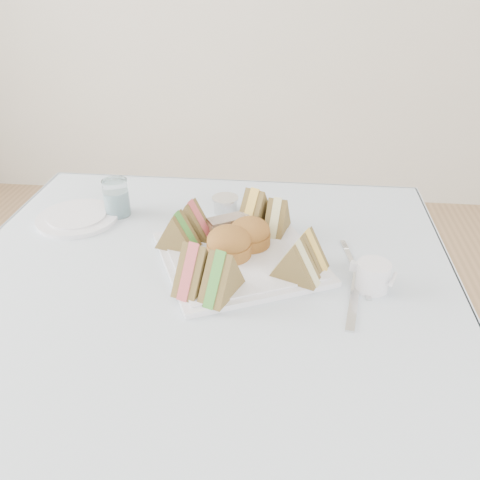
# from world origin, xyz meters

# --- Properties ---
(table) EXTENTS (0.90, 0.90, 0.74)m
(table) POSITION_xyz_m (0.00, 0.00, 0.37)
(table) COLOR brown
(table) RESTS_ON floor
(tablecloth) EXTENTS (1.02, 1.02, 0.01)m
(tablecloth) POSITION_xyz_m (0.00, 0.00, 0.74)
(tablecloth) COLOR silver
(tablecloth) RESTS_ON table
(serving_plate) EXTENTS (0.41, 0.41, 0.01)m
(serving_plate) POSITION_xyz_m (0.07, 0.09, 0.75)
(serving_plate) COLOR white
(serving_plate) RESTS_ON tablecloth
(sandwich_fl_a) EXTENTS (0.08, 0.12, 0.09)m
(sandwich_fl_a) POSITION_xyz_m (-0.00, -0.02, 0.81)
(sandwich_fl_a) COLOR brown
(sandwich_fl_a) RESTS_ON serving_plate
(sandwich_fl_b) EXTENTS (0.08, 0.11, 0.09)m
(sandwich_fl_b) POSITION_xyz_m (0.05, -0.04, 0.80)
(sandwich_fl_b) COLOR brown
(sandwich_fl_b) RESTS_ON serving_plate
(sandwich_fr_a) EXTENTS (0.10, 0.08, 0.08)m
(sandwich_fr_a) POSITION_xyz_m (0.20, 0.07, 0.80)
(sandwich_fr_a) COLOR brown
(sandwich_fr_a) RESTS_ON serving_plate
(sandwich_fr_b) EXTENTS (0.11, 0.08, 0.09)m
(sandwich_fr_b) POSITION_xyz_m (0.18, 0.02, 0.80)
(sandwich_fr_b) COLOR brown
(sandwich_fr_b) RESTS_ON serving_plate
(sandwich_bl_a) EXTENTS (0.10, 0.07, 0.09)m
(sandwich_bl_a) POSITION_xyz_m (-0.07, 0.11, 0.80)
(sandwich_bl_a) COLOR brown
(sandwich_bl_a) RESTS_ON serving_plate
(sandwich_bl_b) EXTENTS (0.11, 0.07, 0.09)m
(sandwich_bl_b) POSITION_xyz_m (-0.05, 0.16, 0.80)
(sandwich_bl_b) COLOR brown
(sandwich_bl_b) RESTS_ON serving_plate
(sandwich_br_a) EXTENTS (0.06, 0.10, 0.08)m
(sandwich_br_a) POSITION_xyz_m (0.14, 0.21, 0.80)
(sandwich_br_a) COLOR brown
(sandwich_br_a) RESTS_ON serving_plate
(sandwich_br_b) EXTENTS (0.09, 0.12, 0.09)m
(sandwich_br_b) POSITION_xyz_m (0.09, 0.23, 0.80)
(sandwich_br_b) COLOR brown
(sandwich_br_b) RESTS_ON serving_plate
(scone_left) EXTENTS (0.13, 0.13, 0.06)m
(scone_left) POSITION_xyz_m (0.04, 0.09, 0.79)
(scone_left) COLOR olive
(scone_left) RESTS_ON serving_plate
(scone_right) EXTENTS (0.13, 0.13, 0.06)m
(scone_right) POSITION_xyz_m (0.08, 0.14, 0.79)
(scone_right) COLOR olive
(scone_right) RESTS_ON serving_plate
(pastry_slice) EXTENTS (0.10, 0.08, 0.04)m
(pastry_slice) POSITION_xyz_m (0.03, 0.18, 0.78)
(pastry_slice) COLOR beige
(pastry_slice) RESTS_ON serving_plate
(side_plate) EXTENTS (0.23, 0.23, 0.01)m
(side_plate) POSITION_xyz_m (-0.34, 0.23, 0.75)
(side_plate) COLOR white
(side_plate) RESTS_ON tablecloth
(water_glass) EXTENTS (0.08, 0.08, 0.09)m
(water_glass) POSITION_xyz_m (-0.25, 0.27, 0.79)
(water_glass) COLOR white
(water_glass) RESTS_ON tablecloth
(tea_strainer) EXTENTS (0.08, 0.08, 0.04)m
(tea_strainer) POSITION_xyz_m (0.01, 0.31, 0.76)
(tea_strainer) COLOR silver
(tea_strainer) RESTS_ON tablecloth
(knife) EXTENTS (0.05, 0.21, 0.00)m
(knife) POSITION_xyz_m (0.30, -0.02, 0.75)
(knife) COLOR silver
(knife) RESTS_ON tablecloth
(fork) EXTENTS (0.04, 0.18, 0.00)m
(fork) POSITION_xyz_m (0.31, 0.07, 0.75)
(fork) COLOR silver
(fork) RESTS_ON tablecloth
(creamer_jug) EXTENTS (0.08, 0.08, 0.06)m
(creamer_jug) POSITION_xyz_m (0.33, 0.02, 0.77)
(creamer_jug) COLOR white
(creamer_jug) RESTS_ON tablecloth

